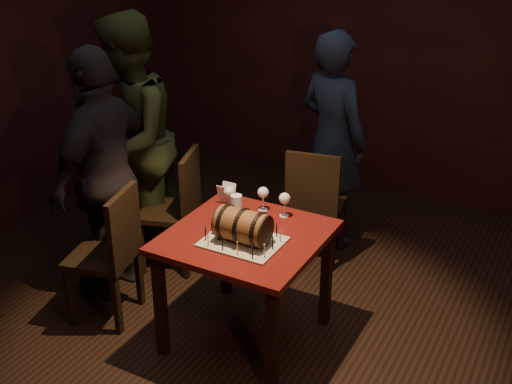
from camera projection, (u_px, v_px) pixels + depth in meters
room_shell at (250, 124)px, 3.68m from camera, size 5.04×5.04×2.80m
pub_table at (246, 250)px, 3.88m from camera, size 0.90×0.90×0.75m
cake_board at (243, 242)px, 3.74m from camera, size 0.45×0.35×0.01m
barrel_cake at (243, 226)px, 3.69m from camera, size 0.36×0.21×0.21m
birthday_candles at (243, 235)px, 3.72m from camera, size 0.40×0.30×0.09m
wine_glass_left at (229, 193)px, 4.09m from camera, size 0.07×0.07×0.16m
wine_glass_mid at (263, 194)px, 4.08m from camera, size 0.07×0.07×0.16m
wine_glass_right at (285, 199)px, 4.00m from camera, size 0.07×0.07×0.16m
pint_of_ale at (236, 207)px, 4.01m from camera, size 0.07×0.07×0.15m
menu_card at (226, 194)px, 4.20m from camera, size 0.10×0.05×0.13m
chair_back at (315, 200)px, 4.79m from camera, size 0.46×0.46×0.93m
chair_left_rear at (178, 204)px, 4.73m from camera, size 0.50×0.50×0.93m
chair_left_front at (112, 248)px, 4.13m from camera, size 0.48×0.48×0.93m
person_back at (332, 140)px, 5.01m from camera, size 0.72×0.59×1.71m
person_left_rear at (129, 141)px, 4.75m from camera, size 0.99×1.10×1.88m
person_left_front at (105, 175)px, 4.32m from camera, size 0.50×1.06×1.76m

